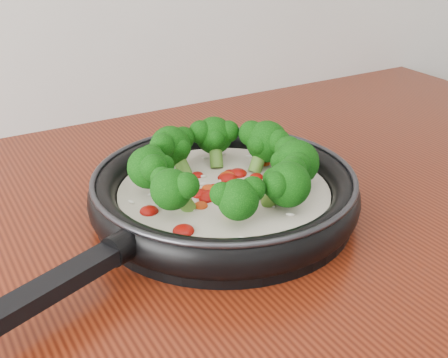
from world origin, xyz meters
TOP-DOWN VIEW (x-y plane):
  - skillet at (0.06, 1.07)m, footprint 0.56×0.44m

SIDE VIEW (x-z plane):
  - skillet at x=0.06m, z-range 0.89..0.99m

